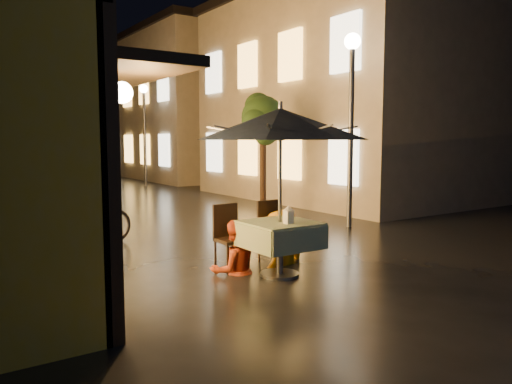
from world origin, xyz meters
TOP-DOWN VIEW (x-y plane):
  - ground at (0.00, 0.00)m, footprint 90.00×90.00m
  - east_building_near at (7.49, 6.50)m, footprint 7.30×9.30m
  - east_building_far at (7.49, 18.00)m, footprint 7.30×10.30m
  - street_tree at (2.41, 4.51)m, footprint 1.43×1.20m
  - streetlamp_near at (3.00, 2.00)m, footprint 0.36×0.36m
  - streetlamp_far at (3.00, 14.00)m, footprint 0.36×0.36m
  - cafe_table at (-0.72, -0.37)m, footprint 0.99×0.99m
  - patio_umbrella at (-0.72, -0.37)m, footprint 2.42×2.42m
  - cafe_chair_left at (-1.12, 0.37)m, footprint 0.42×0.42m
  - cafe_chair_right at (-0.32, 0.37)m, footprint 0.42×0.42m
  - table_lantern at (-0.72, -0.57)m, footprint 0.16×0.16m
  - person_orange at (-1.16, 0.15)m, footprint 0.80×0.67m
  - person_yellow at (-0.24, 0.21)m, footprint 1.20×0.93m
  - bicycle_0 at (-2.50, 3.12)m, footprint 1.97×1.03m
  - bicycle_1 at (-2.76, 4.58)m, footprint 1.68×0.60m
  - bicycle_2 at (-2.35, 5.26)m, footprint 1.77×1.24m
  - bicycle_3 at (-2.31, 5.82)m, footprint 1.83×1.12m
  - bicycle_4 at (-2.57, 6.84)m, footprint 1.59×0.59m
  - bicycle_5 at (-2.81, 8.29)m, footprint 1.85×0.63m

SIDE VIEW (x-z plane):
  - ground at x=0.00m, z-range 0.00..0.00m
  - bicycle_4 at x=-2.57m, z-range 0.00..0.83m
  - bicycle_2 at x=-2.35m, z-range 0.00..0.88m
  - bicycle_0 at x=-2.50m, z-range 0.00..0.99m
  - bicycle_1 at x=-2.76m, z-range 0.00..0.99m
  - bicycle_3 at x=-2.31m, z-range 0.00..1.06m
  - cafe_chair_left at x=-1.12m, z-range 0.05..1.03m
  - cafe_chair_right at x=-0.32m, z-range 0.05..1.03m
  - bicycle_5 at x=-2.81m, z-range 0.00..1.10m
  - cafe_table at x=-0.72m, z-range 0.20..0.98m
  - person_orange at x=-1.16m, z-range 0.00..1.51m
  - person_yellow at x=-0.24m, z-range 0.00..1.64m
  - table_lantern at x=-0.72m, z-range 0.79..1.04m
  - patio_umbrella at x=-0.72m, z-range 0.92..3.38m
  - street_tree at x=2.41m, z-range 0.85..4.00m
  - streetlamp_near at x=3.00m, z-range 0.80..5.03m
  - streetlamp_far at x=3.00m, z-range 0.80..5.03m
  - east_building_near at x=7.49m, z-range 0.01..6.81m
  - east_building_far at x=7.49m, z-range 0.01..7.31m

